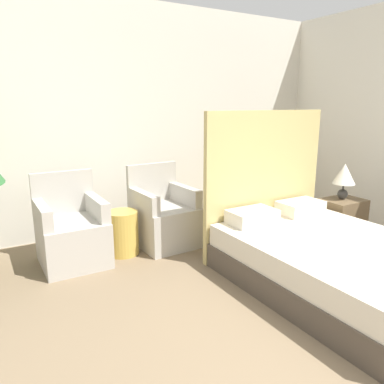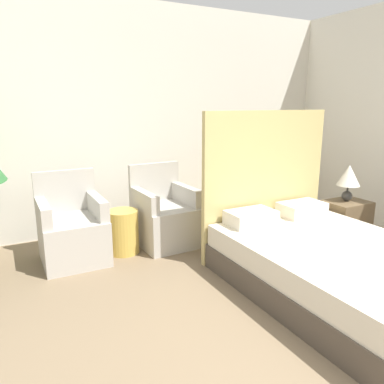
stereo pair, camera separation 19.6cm
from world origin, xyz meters
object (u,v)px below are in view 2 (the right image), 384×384
(bed, at_px, (328,258))
(nightstand, at_px, (345,222))
(side_table, at_px, (123,232))
(armchair_near_window_right, at_px, (165,219))
(table_lamp, at_px, (349,177))
(armchair_near_window_left, at_px, (73,233))

(bed, xyz_separation_m, nightstand, (1.06, 0.71, -0.03))
(bed, xyz_separation_m, side_table, (-1.39, 1.66, -0.04))
(bed, height_order, armchair_near_window_right, bed)
(nightstand, distance_m, table_lamp, 0.55)
(table_lamp, bearing_deg, nightstand, -96.22)
(side_table, bearing_deg, bed, -49.91)
(armchair_near_window_left, height_order, armchair_near_window_right, same)
(nightstand, bearing_deg, table_lamp, 83.78)
(side_table, bearing_deg, nightstand, -20.98)
(bed, relative_size, armchair_near_window_left, 2.26)
(armchair_near_window_right, distance_m, table_lamp, 2.21)
(nightstand, relative_size, side_table, 1.06)
(nightstand, xyz_separation_m, table_lamp, (0.00, 0.02, 0.54))
(armchair_near_window_left, xyz_separation_m, nightstand, (2.99, -0.98, -0.04))
(bed, distance_m, side_table, 2.16)
(armchair_near_window_right, height_order, table_lamp, table_lamp)
(armchair_near_window_left, bearing_deg, armchair_near_window_right, -0.20)
(bed, xyz_separation_m, armchair_near_window_right, (-0.86, 1.70, 0.02))
(bed, xyz_separation_m, table_lamp, (1.06, 0.73, 0.52))
(nightstand, distance_m, side_table, 2.63)
(nightstand, bearing_deg, armchair_near_window_right, 152.90)
(bed, height_order, nightstand, bed)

